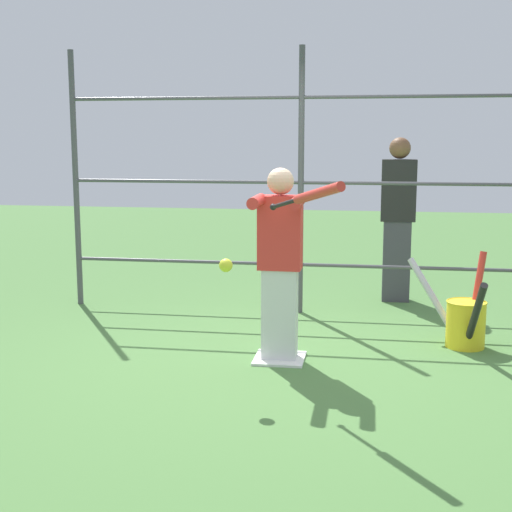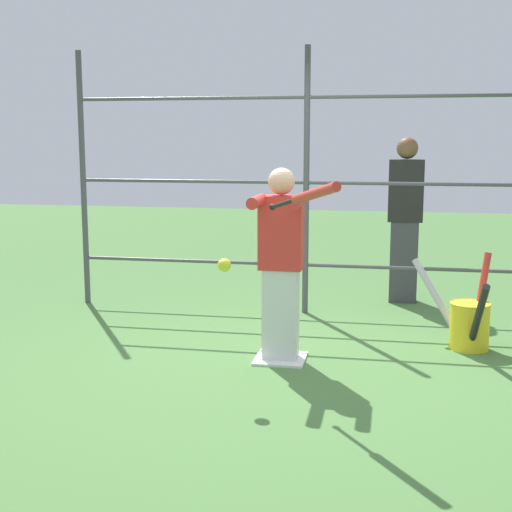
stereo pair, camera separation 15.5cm
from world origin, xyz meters
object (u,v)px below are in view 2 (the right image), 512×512
object	(u,v)px
baseball_bat_swinging	(309,195)
bystander_behind_fence	(405,217)
batter	(281,258)
bat_bucket	(469,322)
softball_in_flight	(224,265)

from	to	relation	value
baseball_bat_swinging	bystander_behind_fence	xyz separation A→B (m)	(-0.67, -3.15, -0.48)
batter	bat_bucket	world-z (taller)	batter
baseball_bat_swinging	softball_in_flight	distance (m)	0.82
batter	baseball_bat_swinging	size ratio (longest dim) A/B	1.99
batter	softball_in_flight	world-z (taller)	batter
bat_bucket	bystander_behind_fence	size ratio (longest dim) A/B	0.59
bat_bucket	baseball_bat_swinging	bearing A→B (deg)	50.79
batter	bat_bucket	bearing A→B (deg)	-157.61
baseball_bat_swinging	bat_bucket	bearing A→B (deg)	-129.21
baseball_bat_swinging	softball_in_flight	world-z (taller)	baseball_bat_swinging
softball_in_flight	bystander_behind_fence	distance (m)	3.23
baseball_bat_swinging	batter	bearing A→B (deg)	-69.37
batter	bystander_behind_fence	distance (m)	2.51
softball_in_flight	bat_bucket	xyz separation A→B (m)	(-1.80, -1.28, -0.65)
softball_in_flight	bystander_behind_fence	world-z (taller)	bystander_behind_fence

